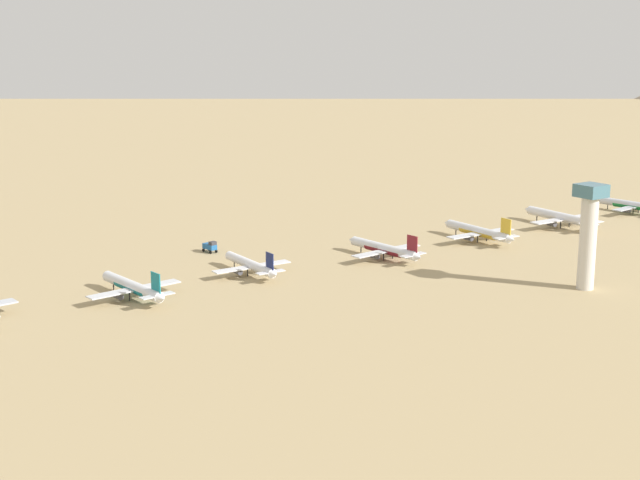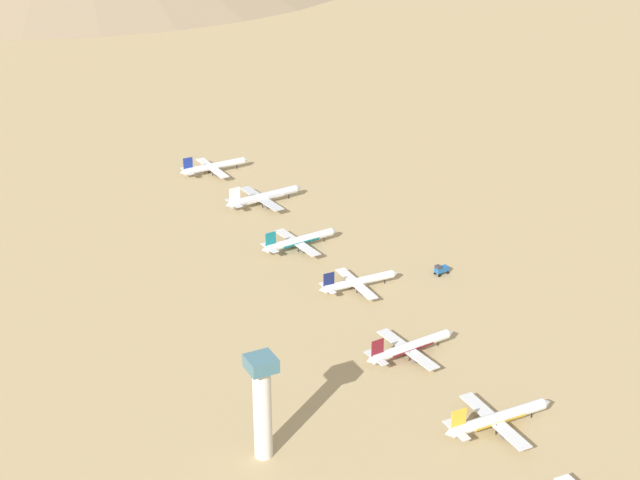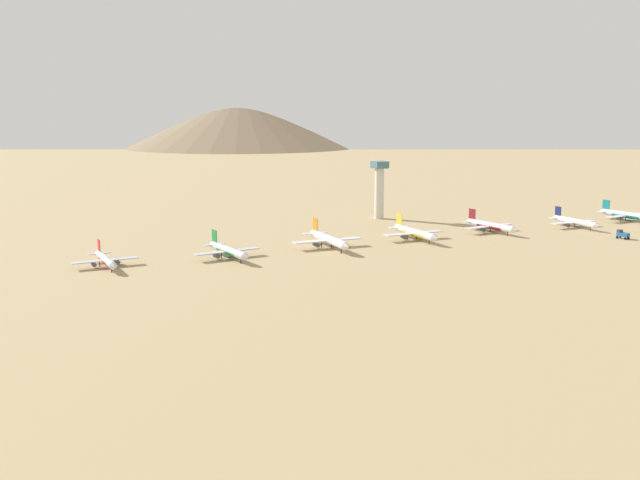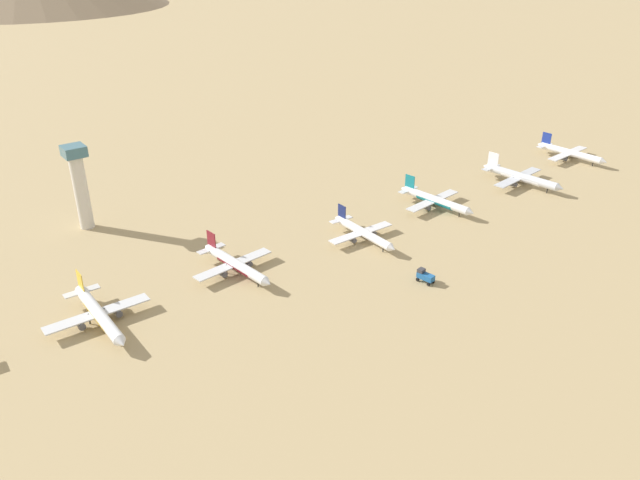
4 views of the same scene
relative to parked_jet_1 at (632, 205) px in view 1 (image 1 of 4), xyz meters
The scene contains 9 objects.
ground_plane 129.31m from the parked_jet_1, 89.90° to the left, with size 2060.18×2060.18×0.00m, color tan.
parked_jet_1 is the anchor object (origin of this frame).
parked_jet_2 44.38m from the parked_jet_1, 92.94° to the left, with size 37.17×30.16×10.72m.
parked_jet_3 86.52m from the parked_jet_1, 91.44° to the left, with size 34.81×28.20×10.06m.
parked_jet_4 129.35m from the parked_jet_1, 91.65° to the left, with size 33.32×27.14×9.61m.
parked_jet_5 174.67m from the parked_jet_1, 88.93° to the left, with size 31.01×25.12×8.96m.
parked_jet_6 213.76m from the parked_jet_1, 90.13° to the left, with size 33.53×27.32×9.67m.
service_truck 175.04m from the parked_jet_1, 78.38° to the left, with size 5.48×3.37×3.90m.
control_tower 123.11m from the parked_jet_1, 121.33° to the left, with size 7.20×7.20×29.94m.
Camera 1 is at (-227.65, 177.98, 70.78)m, focal length 51.50 mm.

